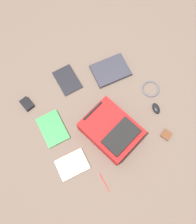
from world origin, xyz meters
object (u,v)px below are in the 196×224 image
at_px(backpack, 112,131).
at_px(book_comic, 53,129).
at_px(pen_black, 104,182).
at_px(cable_coil, 151,89).
at_px(book_blue, 67,80).
at_px(laptop, 111,70).
at_px(earbud_pouch, 166,135).
at_px(book_manual, 72,165).
at_px(computer_mouse, 156,108).
at_px(power_brick, 27,104).

bearing_deg(backpack, book_comic, 143.46).
bearing_deg(backpack, pen_black, -130.92).
relative_size(cable_coil, pen_black, 1.02).
xyz_separation_m(book_blue, pen_black, (-0.19, -0.88, -0.00)).
height_order(backpack, laptop, backpack).
xyz_separation_m(book_blue, earbud_pouch, (0.42, -0.84, 0.00)).
distance_m(book_comic, book_manual, 0.33).
relative_size(computer_mouse, cable_coil, 0.62).
xyz_separation_m(book_manual, book_blue, (0.33, 0.64, -0.00)).
xyz_separation_m(backpack, earbud_pouch, (0.36, -0.25, -0.07)).
height_order(book_comic, book_manual, book_comic).
distance_m(power_brick, pen_black, 0.89).
height_order(backpack, computer_mouse, backpack).
xyz_separation_m(book_manual, computer_mouse, (0.81, 0.02, 0.01)).
relative_size(backpack, book_manual, 2.00).
bearing_deg(book_comic, backpack, -36.54).
bearing_deg(earbud_pouch, backpack, 145.49).
bearing_deg(pen_black, book_comic, 102.47).
bearing_deg(book_comic, pen_black, -77.53).
distance_m(book_comic, book_blue, 0.44).
bearing_deg(cable_coil, laptop, 121.08).
distance_m(book_blue, pen_black, 0.90).
xyz_separation_m(power_brick, earbud_pouch, (0.82, -0.83, -0.01)).
height_order(backpack, power_brick, backpack).
relative_size(laptop, book_manual, 1.37).
distance_m(backpack, pen_black, 0.39).
xyz_separation_m(cable_coil, pen_black, (-0.75, -0.43, -0.00)).
relative_size(book_comic, computer_mouse, 2.96).
bearing_deg(computer_mouse, book_blue, 143.10).
bearing_deg(power_brick, backpack, -51.67).
height_order(book_comic, earbud_pouch, book_comic).
distance_m(computer_mouse, power_brick, 1.07).
height_order(backpack, pen_black, backpack).
height_order(book_blue, cable_coil, cable_coil).
relative_size(book_comic, book_manual, 1.14).
height_order(book_blue, computer_mouse, computer_mouse).
xyz_separation_m(book_manual, cable_coil, (0.89, 0.19, -0.00)).
distance_m(backpack, computer_mouse, 0.43).
relative_size(laptop, pen_black, 2.26).
bearing_deg(backpack, book_manual, -172.76).
xyz_separation_m(book_manual, pen_black, (0.14, -0.24, -0.01)).
distance_m(laptop, cable_coil, 0.38).
distance_m(laptop, computer_mouse, 0.51).
bearing_deg(pen_black, power_brick, 103.31).
distance_m(pen_black, earbud_pouch, 0.62).
bearing_deg(laptop, book_manual, -143.23).
bearing_deg(pen_black, cable_coil, 29.95).
xyz_separation_m(book_comic, book_manual, (-0.01, -0.33, -0.00)).
distance_m(computer_mouse, pen_black, 0.72).
bearing_deg(book_comic, book_manual, -92.01).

